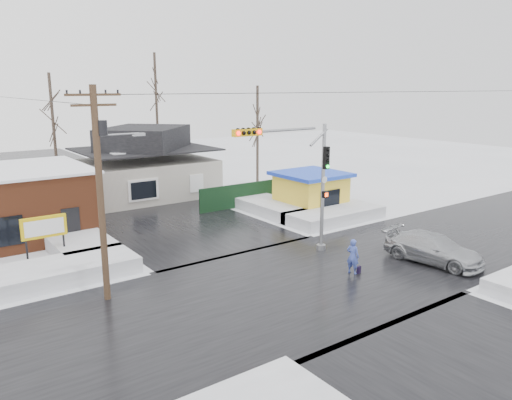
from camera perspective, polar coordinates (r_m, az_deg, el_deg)
ground at (r=23.63m, az=5.30°, el=-9.37°), size 120.00×120.00×0.00m
road_ns at (r=23.63m, az=5.30°, el=-9.35°), size 10.00×120.00×0.02m
road_ew at (r=23.63m, az=5.30°, el=-9.35°), size 120.00×10.00×0.02m
snowbank_nw at (r=25.48m, az=-21.46°, el=-7.60°), size 7.00×3.00×0.80m
snowbank_ne at (r=34.24m, az=8.97°, el=-1.71°), size 7.00×3.00×0.80m
snowbank_nside_w at (r=30.56m, az=-20.26°, el=-4.15°), size 3.00×8.00×0.80m
snowbank_nside_e at (r=36.62m, az=1.22°, el=-0.60°), size 3.00×8.00×0.80m
traffic_signal at (r=26.09m, az=5.25°, el=3.14°), size 6.05×0.68×7.00m
utility_pole at (r=21.28m, az=-17.28°, el=1.97°), size 3.15×0.44×9.00m
marquee_sign at (r=27.36m, az=-23.07°, el=-3.02°), size 2.20×0.21×2.55m
house at (r=42.25m, az=-12.52°, el=3.97°), size 10.40×8.40×5.76m
kiosk at (r=36.44m, az=6.27°, el=0.97°), size 4.60×4.60×2.88m
fence at (r=37.80m, az=-1.21°, el=0.60°), size 8.00×0.12×1.80m
tree_far_left at (r=43.67m, az=-22.38°, el=10.64°), size 3.00×3.00×10.00m
tree_far_mid at (r=48.89m, az=-11.42°, el=13.34°), size 3.00×3.00×12.00m
tree_far_right at (r=45.05m, az=0.17°, el=10.61°), size 3.00×3.00×9.00m
pedestrian at (r=24.73m, az=11.00°, el=-6.38°), size 0.59×0.73×1.74m
car at (r=27.39m, az=19.59°, el=-5.28°), size 2.80×5.37×1.49m
shopping_bag at (r=25.04m, az=11.66°, el=-7.86°), size 0.30×0.20×0.35m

